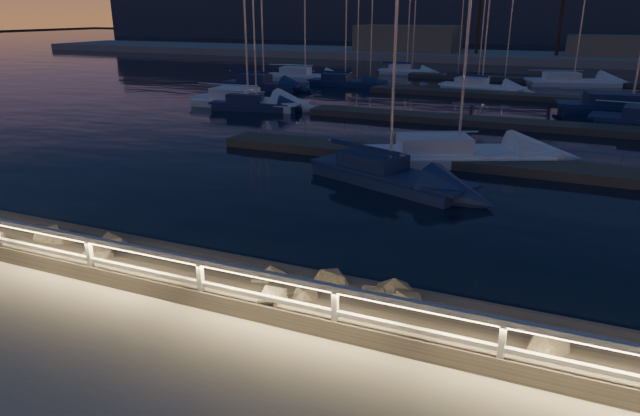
# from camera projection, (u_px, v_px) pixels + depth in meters

# --- Properties ---
(ground) EXTENTS (400.00, 400.00, 0.00)m
(ground) POSITION_uv_depth(u_px,v_px,m) (288.00, 325.00, 11.19)
(ground) COLOR #A49F94
(ground) RESTS_ON ground
(harbor_water) EXTENTS (400.00, 440.00, 0.60)m
(harbor_water) POSITION_uv_depth(u_px,v_px,m) (496.00, 117.00, 38.52)
(harbor_water) COLOR black
(harbor_water) RESTS_ON ground
(guard_rail) EXTENTS (44.11, 0.12, 1.06)m
(guard_rail) POSITION_uv_depth(u_px,v_px,m) (284.00, 289.00, 10.96)
(guard_rail) COLOR silver
(guard_rail) RESTS_ON ground
(riprap) EXTENTS (29.49, 2.86, 1.30)m
(riprap) POSITION_uv_depth(u_px,v_px,m) (208.00, 278.00, 13.58)
(riprap) COLOR #6B655B
(riprap) RESTS_ON ground
(floating_docks) EXTENTS (22.00, 36.00, 0.40)m
(floating_docks) POSITION_uv_depth(u_px,v_px,m) (499.00, 106.00, 39.44)
(floating_docks) COLOR #59524A
(floating_docks) RESTS_ON ground
(far_shore) EXTENTS (160.00, 14.00, 5.20)m
(far_shore) POSITION_uv_depth(u_px,v_px,m) (539.00, 55.00, 75.22)
(far_shore) COLOR #A49F94
(far_shore) RESTS_ON ground
(distant_hills) EXTENTS (230.00, 37.50, 18.00)m
(distant_hills) POSITION_uv_depth(u_px,v_px,m) (459.00, 16.00, 133.72)
(distant_hills) COLOR #343E50
(distant_hills) RESTS_ON ground
(sailboat_a) EXTENTS (6.55, 3.06, 10.83)m
(sailboat_a) POSITION_uv_depth(u_px,v_px,m) (254.00, 104.00, 38.99)
(sailboat_a) COLOR navy
(sailboat_a) RESTS_ON ground
(sailboat_b) EXTENTS (7.17, 4.35, 11.85)m
(sailboat_b) POSITION_uv_depth(u_px,v_px,m) (386.00, 173.00, 22.37)
(sailboat_b) COLOR navy
(sailboat_b) RESTS_ON ground
(sailboat_c) EXTENTS (8.77, 5.76, 14.58)m
(sailboat_c) POSITION_uv_depth(u_px,v_px,m) (453.00, 153.00, 25.40)
(sailboat_c) COLOR white
(sailboat_c) RESTS_ON ground
(sailboat_e) EXTENTS (7.48, 2.53, 12.64)m
(sailboat_e) POSITION_uv_depth(u_px,v_px,m) (262.00, 84.00, 49.32)
(sailboat_e) COLOR navy
(sailboat_e) RESTS_ON ground
(sailboat_f) EXTENTS (8.57, 2.65, 14.54)m
(sailboat_f) POSITION_uv_depth(u_px,v_px,m) (245.00, 100.00, 40.13)
(sailboat_f) COLOR white
(sailboat_f) RESTS_ON ground
(sailboat_g) EXTENTS (9.61, 4.33, 15.77)m
(sailboat_g) POSITION_uv_depth(u_px,v_px,m) (627.00, 106.00, 37.65)
(sailboat_g) COLOR navy
(sailboat_g) RESTS_ON ground
(sailboat_i) EXTENTS (7.96, 3.34, 13.24)m
(sailboat_i) POSITION_uv_depth(u_px,v_px,m) (303.00, 76.00, 55.25)
(sailboat_i) COLOR white
(sailboat_i) RESTS_ON ground
(sailboat_j) EXTENTS (6.74, 2.15, 11.39)m
(sailboat_j) POSITION_uv_depth(u_px,v_px,m) (343.00, 81.00, 51.48)
(sailboat_j) COLOR navy
(sailboat_j) RESTS_ON ground
(sailboat_k) EXTENTS (8.58, 4.65, 14.05)m
(sailboat_k) POSITION_uv_depth(u_px,v_px,m) (571.00, 81.00, 51.51)
(sailboat_k) COLOR white
(sailboat_k) RESTS_ON ground
(sailboat_m) EXTENTS (6.05, 2.01, 10.24)m
(sailboat_m) POSITION_uv_depth(u_px,v_px,m) (405.00, 71.00, 60.80)
(sailboat_m) COLOR white
(sailboat_m) RESTS_ON ground
(sailboat_n) EXTENTS (7.28, 3.29, 11.99)m
(sailboat_n) POSITION_uv_depth(u_px,v_px,m) (479.00, 86.00, 48.02)
(sailboat_n) COLOR white
(sailboat_n) RESTS_ON ground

